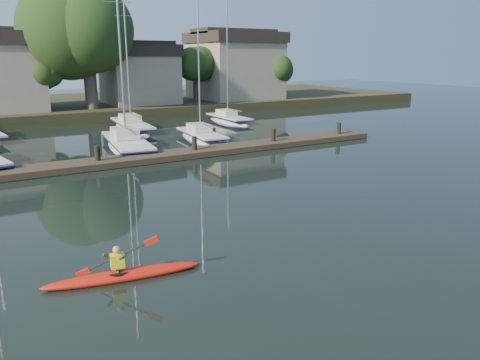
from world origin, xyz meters
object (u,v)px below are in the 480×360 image
sailboat_2 (127,152)px  sailboat_3 (201,142)px  kayak (123,273)px  sailboat_7 (229,124)px  dock (149,158)px  sailboat_6 (132,131)px

sailboat_2 → sailboat_3: bearing=12.8°
kayak → sailboat_3: size_ratio=0.37×
sailboat_7 → sailboat_2: bearing=-145.8°
kayak → sailboat_2: size_ratio=0.28×
dock → sailboat_6: size_ratio=2.16×
sailboat_3 → sailboat_7: (6.52, 7.33, 0.00)m
sailboat_3 → sailboat_6: (-2.80, 7.60, -0.00)m
kayak → dock: 15.36m
kayak → dock: size_ratio=0.13×
kayak → sailboat_3: sailboat_3 is taller
sailboat_3 → sailboat_6: 8.10m
sailboat_3 → sailboat_7: size_ratio=1.01×
sailboat_2 → sailboat_3: size_ratio=1.32×
sailboat_3 → sailboat_2: bearing=-168.8°
sailboat_3 → kayak: bearing=-116.5°
sailboat_2 → sailboat_7: size_ratio=1.34×
dock → sailboat_3: sailboat_3 is taller
dock → sailboat_2: (0.05, 4.33, -0.40)m
sailboat_7 → dock: bearing=-133.8°
kayak → sailboat_6: bearing=81.2°
dock → sailboat_7: bearing=44.5°
sailboat_3 → sailboat_6: sailboat_6 is taller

